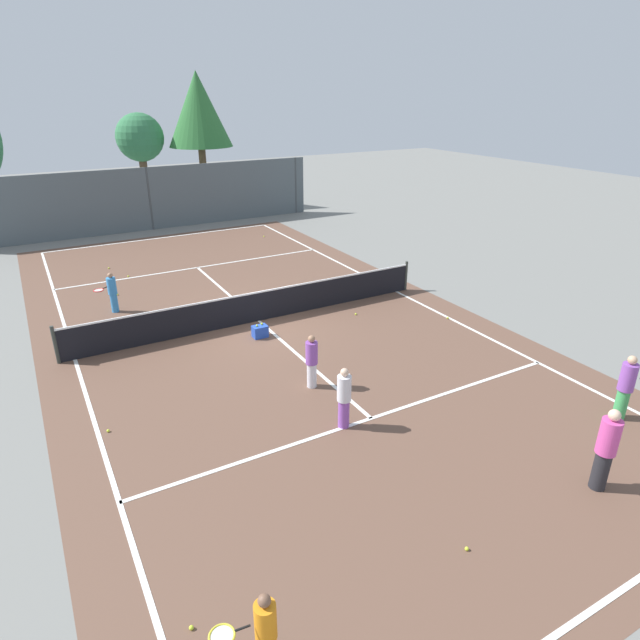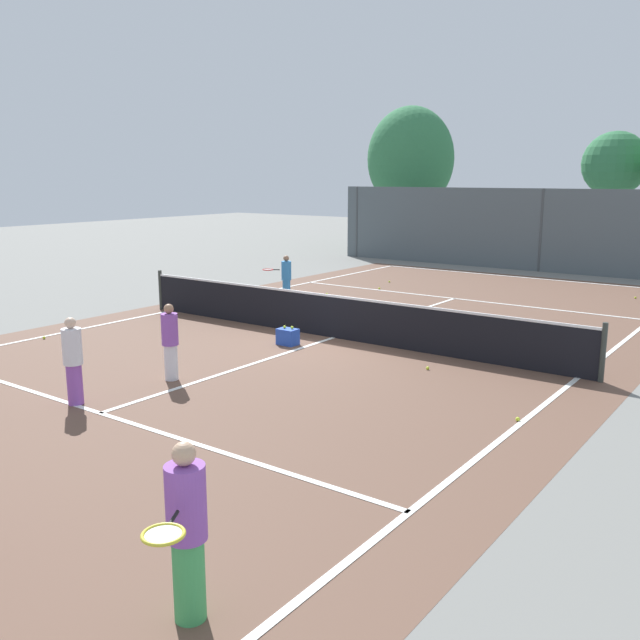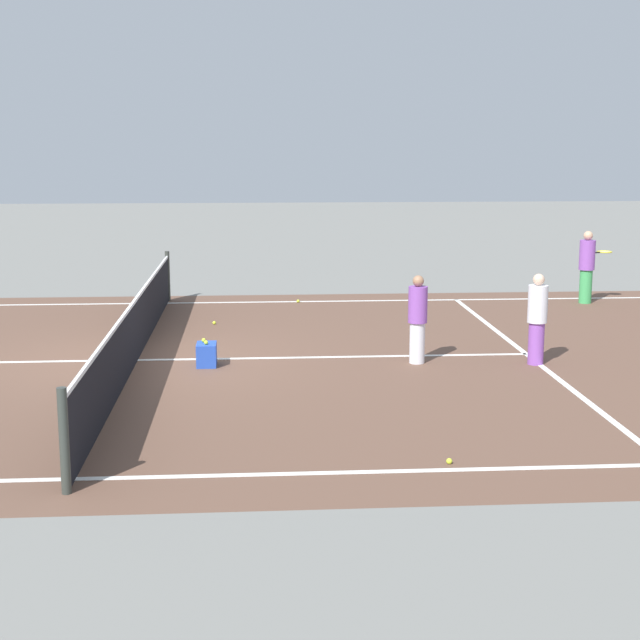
{
  "view_description": "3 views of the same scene",
  "coord_description": "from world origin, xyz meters",
  "views": [
    {
      "loc": [
        -6.07,
        -14.81,
        6.9
      ],
      "look_at": [
        0.69,
        -2.8,
        0.94
      ],
      "focal_mm": 30.19,
      "sensor_mm": 36.0,
      "label": 1
    },
    {
      "loc": [
        8.83,
        -12.64,
        3.65
      ],
      "look_at": [
        0.67,
        -1.47,
        0.75
      ],
      "focal_mm": 38.56,
      "sensor_mm": 36.0,
      "label": 2
    },
    {
      "loc": [
        -15.1,
        -1.9,
        3.48
      ],
      "look_at": [
        -1.46,
        -2.86,
        0.9
      ],
      "focal_mm": 53.32,
      "sensor_mm": 36.0,
      "label": 3
    }
  ],
  "objects": [
    {
      "name": "ball_crate",
      "position": [
        -0.44,
        -1.14,
        0.18
      ],
      "size": [
        0.44,
        0.31,
        0.43
      ],
      "color": "blue",
      "rests_on": "ground_plane"
    },
    {
      "name": "tennis_net",
      "position": [
        0.0,
        0.0,
        0.51
      ],
      "size": [
        11.9,
        0.1,
        1.1
      ],
      "color": "#333833",
      "rests_on": "ground_plane"
    },
    {
      "name": "player_1",
      "position": [
        4.92,
        -9.14,
        0.81
      ],
      "size": [
        0.68,
        0.88,
        1.58
      ],
      "color": "#3FA559",
      "rests_on": "ground_plane"
    },
    {
      "name": "tennis_ball_1",
      "position": [
        2.99,
        -1.13,
        0.03
      ],
      "size": [
        0.07,
        0.07,
        0.07
      ],
      "primitive_type": "sphere",
      "color": "#CCE533",
      "rests_on": "ground_plane"
    },
    {
      "name": "tennis_ball_8",
      "position": [
        5.42,
        -2.87,
        0.03
      ],
      "size": [
        0.07,
        0.07,
        0.07
      ],
      "primitive_type": "sphere",
      "color": "#CCE533",
      "rests_on": "ground_plane"
    },
    {
      "name": "court_surface",
      "position": [
        0.0,
        0.0,
        0.0
      ],
      "size": [
        13.0,
        25.0,
        0.01
      ],
      "color": "brown",
      "rests_on": "ground_plane"
    },
    {
      "name": "ground_plane",
      "position": [
        0.0,
        0.0,
        0.0
      ],
      "size": [
        80.0,
        80.0,
        0.0
      ],
      "primitive_type": "plane",
      "color": "slate"
    },
    {
      "name": "tennis_ball_6",
      "position": [
        -5.29,
        -4.02,
        0.03
      ],
      "size": [
        0.07,
        0.07,
        0.07
      ],
      "primitive_type": "sphere",
      "color": "#CCE533",
      "rests_on": "ground_plane"
    },
    {
      "name": "player_2",
      "position": [
        -0.49,
        -4.48,
        0.72
      ],
      "size": [
        0.3,
        0.3,
        1.41
      ],
      "color": "silver",
      "rests_on": "ground_plane"
    },
    {
      "name": "player_5",
      "position": [
        -0.7,
        -6.34,
        0.74
      ],
      "size": [
        0.31,
        0.31,
        1.45
      ],
      "color": "purple",
      "rests_on": "ground_plane"
    }
  ]
}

